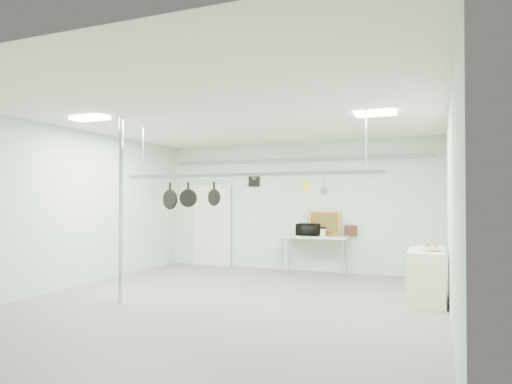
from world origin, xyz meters
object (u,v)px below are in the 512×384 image
at_px(prep_table, 314,239).
at_px(microwave, 308,230).
at_px(skillet_left, 170,196).
at_px(skillet_right, 214,193).
at_px(fruit_bowl, 431,248).
at_px(skillet_mid, 188,194).
at_px(pot_rack, 244,173).
at_px(coffee_canister, 323,232).
at_px(chrome_pole, 121,209).
at_px(side_cabinet, 427,276).

distance_m(prep_table, microwave, 0.27).
height_order(microwave, skillet_left, skillet_left).
bearing_deg(skillet_right, fruit_bowl, 34.24).
bearing_deg(microwave, prep_table, 179.77).
distance_m(microwave, skillet_right, 3.51).
height_order(prep_table, skillet_mid, skillet_mid).
distance_m(pot_rack, fruit_bowl, 3.41).
bearing_deg(coffee_canister, fruit_bowl, -43.68).
distance_m(coffee_canister, skillet_mid, 3.76).
distance_m(skillet_left, skillet_mid, 0.39).
distance_m(chrome_pole, coffee_canister, 4.87).
relative_size(pot_rack, skillet_left, 9.39).
distance_m(microwave, fruit_bowl, 3.66).
bearing_deg(pot_rack, chrome_pole, -154.65).
bearing_deg(chrome_pole, skillet_right, 34.23).
distance_m(coffee_canister, skillet_left, 3.95).
bearing_deg(fruit_bowl, prep_table, 137.93).
relative_size(coffee_canister, fruit_bowl, 0.47).
height_order(chrome_pole, skillet_right, chrome_pole).
relative_size(microwave, skillet_left, 1.00).
distance_m(side_cabinet, skillet_left, 4.78).
bearing_deg(microwave, pot_rack, 88.20).
height_order(prep_table, fruit_bowl, fruit_bowl).
distance_m(pot_rack, skillet_mid, 1.17).
distance_m(chrome_pole, prep_table, 4.85).
distance_m(pot_rack, skillet_right, 0.67).
bearing_deg(skillet_right, skillet_left, -160.28).
bearing_deg(fruit_bowl, skillet_left, -168.34).
distance_m(chrome_pole, fruit_bowl, 5.29).
bearing_deg(fruit_bowl, microwave, 139.52).
relative_size(pot_rack, skillet_mid, 10.86).
xyz_separation_m(skillet_left, skillet_right, (0.92, 0.00, 0.05)).
bearing_deg(prep_table, coffee_canister, -19.45).
height_order(side_cabinet, microwave, microwave).
bearing_deg(prep_table, skillet_right, -106.49).
bearing_deg(fruit_bowl, chrome_pole, -159.59).
distance_m(chrome_pole, pot_rack, 2.19).
height_order(side_cabinet, fruit_bowl, fruit_bowl).
height_order(pot_rack, skillet_mid, pot_rack).
distance_m(coffee_canister, fruit_bowl, 3.31).
bearing_deg(skillet_left, coffee_canister, 71.92).
bearing_deg(coffee_canister, skillet_mid, -118.34).
xyz_separation_m(microwave, coffee_canister, (0.39, -0.09, -0.05)).
height_order(fruit_bowl, skillet_right, skillet_right).
xyz_separation_m(microwave, skillet_mid, (-1.35, -3.31, 0.82)).
xyz_separation_m(chrome_pole, side_cabinet, (4.85, 2.00, -1.15)).
bearing_deg(skillet_mid, chrome_pole, -147.19).
relative_size(side_cabinet, skillet_left, 2.35).
xyz_separation_m(prep_table, side_cabinet, (2.55, -2.20, -0.38)).
xyz_separation_m(pot_rack, skillet_right, (-0.58, 0.00, -0.35)).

